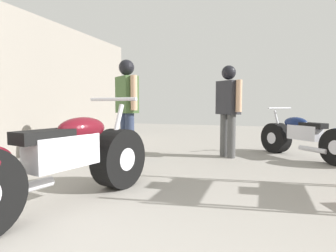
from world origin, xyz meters
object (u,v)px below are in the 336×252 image
(motorcycle_black_naked, at_px, (306,138))
(mechanic_with_helmet, at_px, (228,103))
(mechanic_in_blue, at_px, (127,100))
(motorcycle_maroon_cruiser, at_px, (59,163))

(motorcycle_black_naked, bearing_deg, mechanic_with_helmet, -168.12)
(motorcycle_black_naked, relative_size, mechanic_with_helmet, 0.95)
(motorcycle_black_naked, height_order, mechanic_in_blue, mechanic_in_blue)
(motorcycle_black_naked, relative_size, mechanic_in_blue, 0.92)
(motorcycle_maroon_cruiser, xyz_separation_m, mechanic_with_helmet, (1.17, 3.12, 0.56))
(motorcycle_maroon_cruiser, bearing_deg, motorcycle_black_naked, 53.67)
(mechanic_in_blue, relative_size, mechanic_with_helmet, 1.04)
(motorcycle_black_naked, distance_m, mechanic_in_blue, 3.22)
(mechanic_in_blue, bearing_deg, motorcycle_maroon_cruiser, -78.77)
(motorcycle_maroon_cruiser, bearing_deg, mechanic_with_helmet, 69.49)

